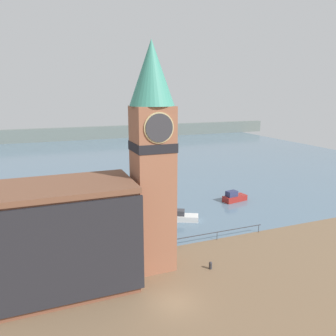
{
  "coord_description": "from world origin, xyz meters",
  "views": [
    {
      "loc": [
        -9.93,
        -23.83,
        18.36
      ],
      "look_at": [
        1.37,
        5.2,
        11.18
      ],
      "focal_mm": 35.0,
      "sensor_mm": 36.0,
      "label": 1
    }
  ],
  "objects_px": {
    "boat_near": "(182,217)",
    "mooring_bollard_near": "(210,265)",
    "pier_building": "(64,237)",
    "clock_tower": "(153,154)",
    "boat_far": "(234,197)"
  },
  "relations": [
    {
      "from": "clock_tower",
      "to": "boat_far",
      "type": "bearing_deg",
      "value": 37.76
    },
    {
      "from": "clock_tower",
      "to": "pier_building",
      "type": "xyz_separation_m",
      "value": [
        -9.06,
        -0.76,
        -7.22
      ]
    },
    {
      "from": "boat_far",
      "to": "mooring_bollard_near",
      "type": "relative_size",
      "value": 5.44
    },
    {
      "from": "clock_tower",
      "to": "mooring_bollard_near",
      "type": "height_order",
      "value": "clock_tower"
    },
    {
      "from": "pier_building",
      "to": "boat_far",
      "type": "distance_m",
      "value": 33.57
    },
    {
      "from": "clock_tower",
      "to": "boat_near",
      "type": "relative_size",
      "value": 4.9
    },
    {
      "from": "clock_tower",
      "to": "boat_near",
      "type": "distance_m",
      "value": 17.82
    },
    {
      "from": "boat_near",
      "to": "mooring_bollard_near",
      "type": "height_order",
      "value": "boat_near"
    },
    {
      "from": "pier_building",
      "to": "boat_far",
      "type": "relative_size",
      "value": 2.94
    },
    {
      "from": "boat_near",
      "to": "mooring_bollard_near",
      "type": "bearing_deg",
      "value": -75.02
    },
    {
      "from": "pier_building",
      "to": "boat_near",
      "type": "relative_size",
      "value": 2.78
    },
    {
      "from": "boat_far",
      "to": "mooring_bollard_near",
      "type": "xyz_separation_m",
      "value": [
        -14.59,
        -18.39,
        -0.26
      ]
    },
    {
      "from": "pier_building",
      "to": "clock_tower",
      "type": "bearing_deg",
      "value": 4.77
    },
    {
      "from": "boat_near",
      "to": "boat_far",
      "type": "xyz_separation_m",
      "value": [
        11.94,
        4.8,
        0.11
      ]
    },
    {
      "from": "boat_far",
      "to": "clock_tower",
      "type": "bearing_deg",
      "value": -152.01
    }
  ]
}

